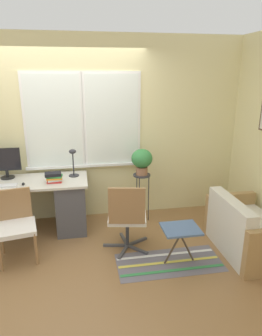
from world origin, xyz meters
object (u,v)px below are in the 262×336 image
object	(u,v)px
keyboard	(0,186)
couch_loveseat	(246,232)
desk_lamp	(73,159)
book_stack	(54,177)
potted_plant	(142,160)
mouse	(23,184)
desk_chair_wooden	(16,223)
office_chair_swivel	(127,216)
folding_stool	(181,231)
monitor	(6,162)
plant_stand	(142,181)

from	to	relation	value
keyboard	couch_loveseat	world-z (taller)	keyboard
keyboard	desk_lamp	size ratio (longest dim) A/B	1.09
keyboard	book_stack	bearing A→B (deg)	3.92
potted_plant	mouse	bearing A→B (deg)	-173.05
desk_chair_wooden	office_chair_swivel	bearing A→B (deg)	-14.80
mouse	desk_lamp	bearing A→B (deg)	21.97
keyboard	book_stack	size ratio (longest dim) A/B	1.82
mouse	couch_loveseat	bearing A→B (deg)	-16.58
desk_lamp	book_stack	distance (m)	0.39
mouse	couch_loveseat	distance (m)	2.92
desk_chair_wooden	folding_stool	size ratio (longest dim) A/B	1.78
keyboard	office_chair_swivel	xyz separation A→B (m)	(1.57, -0.54, -0.30)
keyboard	office_chair_swivel	world-z (taller)	office_chair_swivel
mouse	office_chair_swivel	size ratio (longest dim) A/B	0.07
office_chair_swivel	desk_chair_wooden	bearing A→B (deg)	6.12
monitor	plant_stand	bearing A→B (deg)	-4.04
keyboard	mouse	world-z (taller)	mouse
office_chair_swivel	couch_loveseat	bearing A→B (deg)	-179.99
monitor	folding_stool	distance (m)	2.52
office_chair_swivel	mouse	bearing A→B (deg)	-12.81
desk_lamp	couch_loveseat	size ratio (longest dim) A/B	0.35
monitor	office_chair_swivel	world-z (taller)	monitor
monitor	desk_lamp	size ratio (longest dim) A/B	1.09
book_stack	folding_stool	distance (m)	1.80
monitor	folding_stool	size ratio (longest dim) A/B	0.92
monitor	keyboard	distance (m)	0.41
keyboard	book_stack	xyz separation A→B (m)	(0.68, 0.05, 0.06)
keyboard	mouse	bearing A→B (deg)	2.06
mouse	plant_stand	world-z (taller)	mouse
book_stack	couch_loveseat	xyz separation A→B (m)	(2.36, -0.86, -0.58)
plant_stand	folding_stool	world-z (taller)	plant_stand
plant_stand	folding_stool	distance (m)	1.16
plant_stand	potted_plant	world-z (taller)	potted_plant
potted_plant	monitor	bearing A→B (deg)	175.96
plant_stand	office_chair_swivel	bearing A→B (deg)	-114.36
desk_lamp	plant_stand	distance (m)	1.05
desk_chair_wooden	potted_plant	world-z (taller)	potted_plant
desk_chair_wooden	keyboard	bearing A→B (deg)	107.92
book_stack	potted_plant	distance (m)	1.25
keyboard	plant_stand	distance (m)	1.93
book_stack	couch_loveseat	distance (m)	2.58
keyboard	plant_stand	bearing A→B (deg)	6.22
keyboard	desk_lamp	bearing A→B (deg)	16.23
desk_lamp	potted_plant	world-z (taller)	desk_lamp
couch_loveseat	book_stack	bearing A→B (deg)	70.06
mouse	book_stack	bearing A→B (deg)	5.27
monitor	couch_loveseat	xyz separation A→B (m)	(3.02, -1.15, -0.73)
office_chair_swivel	potted_plant	world-z (taller)	potted_plant
couch_loveseat	folding_stool	distance (m)	0.92
keyboard	potted_plant	distance (m)	1.93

